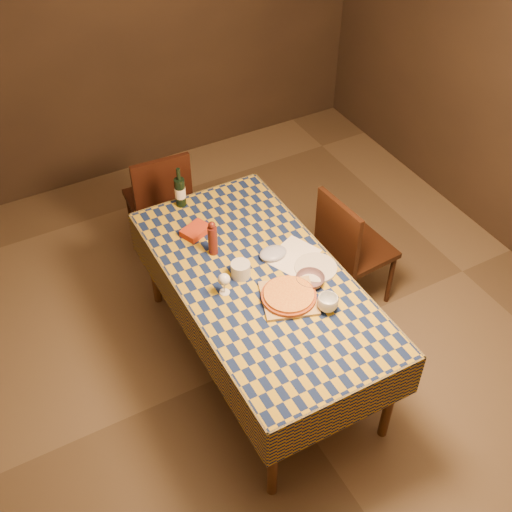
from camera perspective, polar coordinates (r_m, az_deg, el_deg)
name	(u,v)px	position (r m, az deg, el deg)	size (l,w,h in m)	color
room	(261,198)	(3.34, 0.41, 5.15)	(5.00, 5.10, 2.70)	brown
dining_table	(260,287)	(3.77, 0.36, -2.75)	(0.94, 1.84, 0.77)	brown
cutting_board	(289,298)	(3.60, 2.92, -3.77)	(0.30, 0.30, 0.02)	tan
pizza	(289,295)	(3.58, 2.93, -3.50)	(0.35, 0.35, 0.03)	#903C18
pepper_mill	(213,239)	(3.81, -3.87, 1.54)	(0.07, 0.07, 0.24)	#4F1812
bowl	(310,280)	(3.68, 4.84, -2.16)	(0.17, 0.17, 0.05)	#604751
wine_glass	(224,280)	(3.57, -2.86, -2.15)	(0.07, 0.07, 0.14)	white
wine_bottle	(180,192)	(4.19, -6.76, 5.71)	(0.08, 0.08, 0.29)	black
deli_tub	(241,270)	(3.70, -1.38, -1.23)	(0.11, 0.11, 0.09)	silver
takeout_container	(196,231)	(4.01, -5.38, 2.25)	(0.17, 0.12, 0.04)	#B43417
white_plate	(316,268)	(3.79, 5.33, -1.04)	(0.25, 0.25, 0.01)	silver
tumbler	(328,303)	(3.54, 6.39, -4.19)	(0.12, 0.12, 0.09)	white
flour_patch	(293,256)	(3.86, 3.28, 0.04)	(0.30, 0.23, 0.00)	white
flour_bag	(273,253)	(3.83, 1.53, 0.25)	(0.17, 0.13, 0.05)	#99A3C4
chair_far	(160,198)	(4.74, -8.53, 5.08)	(0.45, 0.45, 0.93)	black
chair_right	(349,246)	(4.33, 8.26, 0.89)	(0.46, 0.45, 0.93)	black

